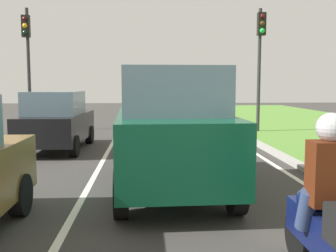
{
  "coord_description": "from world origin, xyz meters",
  "views": [
    {
      "loc": [
        0.41,
        1.73,
        2.0
      ],
      "look_at": [
        0.85,
        9.3,
        1.2
      ],
      "focal_mm": 42.69,
      "sensor_mm": 36.0,
      "label": 1
    }
  ],
  "objects_px": {
    "car_hatchback_far": "(57,121)",
    "motorcycle": "(329,238)",
    "rider_person": "(330,172)",
    "car_suv_ahead": "(170,129)",
    "traffic_light_overhead_left": "(27,49)",
    "traffic_light_near_right": "(260,49)"
  },
  "relations": [
    {
      "from": "rider_person",
      "to": "traffic_light_near_right",
      "type": "distance_m",
      "value": 13.08
    },
    {
      "from": "car_suv_ahead",
      "to": "traffic_light_overhead_left",
      "type": "height_order",
      "value": "traffic_light_overhead_left"
    },
    {
      "from": "car_suv_ahead",
      "to": "traffic_light_overhead_left",
      "type": "bearing_deg",
      "value": 116.47
    },
    {
      "from": "motorcycle",
      "to": "car_hatchback_far",
      "type": "bearing_deg",
      "value": 117.5
    },
    {
      "from": "car_suv_ahead",
      "to": "traffic_light_near_right",
      "type": "xyz_separation_m",
      "value": [
        4.2,
        8.73,
        2.26
      ]
    },
    {
      "from": "car_suv_ahead",
      "to": "traffic_light_overhead_left",
      "type": "relative_size",
      "value": 0.88
    },
    {
      "from": "car_suv_ahead",
      "to": "motorcycle",
      "type": "relative_size",
      "value": 2.4
    },
    {
      "from": "car_suv_ahead",
      "to": "car_hatchback_far",
      "type": "xyz_separation_m",
      "value": [
        -3.13,
        4.82,
        -0.28
      ]
    },
    {
      "from": "car_hatchback_far",
      "to": "rider_person",
      "type": "bearing_deg",
      "value": -61.35
    },
    {
      "from": "car_suv_ahead",
      "to": "traffic_light_near_right",
      "type": "distance_m",
      "value": 9.95
    },
    {
      "from": "car_hatchback_far",
      "to": "motorcycle",
      "type": "height_order",
      "value": "car_hatchback_far"
    },
    {
      "from": "car_hatchback_far",
      "to": "traffic_light_overhead_left",
      "type": "xyz_separation_m",
      "value": [
        -2.26,
        5.13,
        2.57
      ]
    },
    {
      "from": "car_suv_ahead",
      "to": "rider_person",
      "type": "xyz_separation_m",
      "value": [
        1.25,
        -3.82,
        0.02
      ]
    },
    {
      "from": "traffic_light_overhead_left",
      "to": "rider_person",
      "type": "bearing_deg",
      "value": -64.26
    },
    {
      "from": "motorcycle",
      "to": "traffic_light_overhead_left",
      "type": "xyz_separation_m",
      "value": [
        -6.64,
        13.82,
        2.88
      ]
    },
    {
      "from": "car_hatchback_far",
      "to": "motorcycle",
      "type": "bearing_deg",
      "value": -61.49
    },
    {
      "from": "car_suv_ahead",
      "to": "car_hatchback_far",
      "type": "height_order",
      "value": "car_suv_ahead"
    },
    {
      "from": "car_suv_ahead",
      "to": "rider_person",
      "type": "height_order",
      "value": "car_suv_ahead"
    },
    {
      "from": "motorcycle",
      "to": "rider_person",
      "type": "height_order",
      "value": "rider_person"
    },
    {
      "from": "motorcycle",
      "to": "traffic_light_near_right",
      "type": "relative_size",
      "value": 0.38
    },
    {
      "from": "car_suv_ahead",
      "to": "rider_person",
      "type": "relative_size",
      "value": 3.92
    },
    {
      "from": "car_suv_ahead",
      "to": "car_hatchback_far",
      "type": "relative_size",
      "value": 1.22
    }
  ]
}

